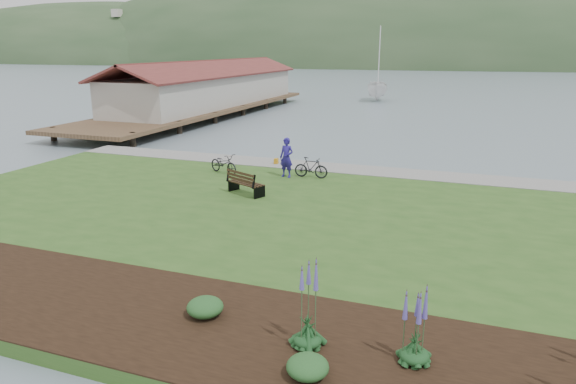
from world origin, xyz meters
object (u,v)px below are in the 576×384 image
(park_bench, at_px, (244,182))
(person, at_px, (286,154))
(bicycle_a, at_px, (224,163))
(sailboat, at_px, (377,101))

(park_bench, bearing_deg, person, 104.75)
(bicycle_a, bearing_deg, park_bench, -116.43)
(sailboat, bearing_deg, park_bench, -94.59)
(person, xyz_separation_m, bicycle_a, (-3.30, -0.40, -0.64))
(park_bench, xyz_separation_m, person, (0.64, 3.63, 0.61))
(person, bearing_deg, park_bench, -90.21)
(park_bench, relative_size, bicycle_a, 0.98)
(person, xyz_separation_m, sailboat, (-3.49, 42.82, -1.56))
(person, height_order, sailboat, sailboat)
(sailboat, bearing_deg, person, -93.44)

